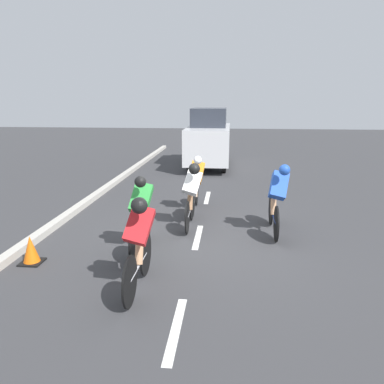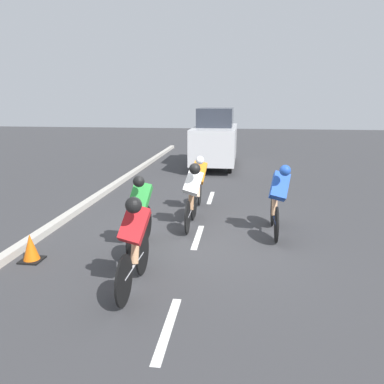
{
  "view_description": "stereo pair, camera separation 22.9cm",
  "coord_description": "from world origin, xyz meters",
  "views": [
    {
      "loc": [
        -0.61,
        7.18,
        2.75
      ],
      "look_at": [
        0.12,
        -0.05,
        0.95
      ],
      "focal_mm": 35.0,
      "sensor_mm": 36.0,
      "label": 1
    },
    {
      "loc": [
        -0.84,
        7.16,
        2.75
      ],
      "look_at": [
        0.12,
        -0.05,
        0.95
      ],
      "focal_mm": 35.0,
      "sensor_mm": 36.0,
      "label": 2
    }
  ],
  "objects": [
    {
      "name": "traffic_cone",
      "position": [
        2.75,
        1.5,
        0.24
      ],
      "size": [
        0.36,
        0.36,
        0.49
      ],
      "color": "black",
      "rests_on": "ground"
    },
    {
      "name": "support_car",
      "position": [
        0.26,
        -8.51,
        1.19
      ],
      "size": [
        1.7,
        4.45,
        2.42
      ],
      "color": "black",
      "rests_on": "ground"
    },
    {
      "name": "cyclist_orange",
      "position": [
        0.21,
        -1.87,
        0.75
      ],
      "size": [
        0.41,
        1.69,
        1.45
      ],
      "color": "black",
      "rests_on": "ground"
    },
    {
      "name": "cyclist_blue",
      "position": [
        -1.61,
        -0.41,
        0.79
      ],
      "size": [
        0.44,
        1.76,
        1.52
      ],
      "color": "black",
      "rests_on": "ground"
    },
    {
      "name": "lane_stripe_near",
      "position": [
        0.0,
        3.15,
        0.0
      ],
      "size": [
        0.12,
        1.4,
        0.01
      ],
      "primitive_type": "cube",
      "color": "white",
      "rests_on": "ground"
    },
    {
      "name": "curb",
      "position": [
        3.2,
        -0.05,
        0.07
      ],
      "size": [
        0.2,
        28.85,
        0.14
      ],
      "primitive_type": "cube",
      "color": "#B7B2A8",
      "rests_on": "ground"
    },
    {
      "name": "lane_stripe_far",
      "position": [
        0.0,
        -3.25,
        0.0
      ],
      "size": [
        0.12,
        1.4,
        0.01
      ],
      "primitive_type": "cube",
      "color": "white",
      "rests_on": "ground"
    },
    {
      "name": "ground_plane",
      "position": [
        0.0,
        0.0,
        0.0
      ],
      "size": [
        60.0,
        60.0,
        0.0
      ],
      "primitive_type": "plane",
      "color": "#38383A"
    },
    {
      "name": "lane_stripe_mid",
      "position": [
        0.0,
        -0.05,
        0.0
      ],
      "size": [
        0.12,
        1.4,
        0.01
      ],
      "primitive_type": "cube",
      "color": "white",
      "rests_on": "ground"
    },
    {
      "name": "cyclist_red",
      "position": [
        0.65,
        2.27,
        0.78
      ],
      "size": [
        0.44,
        1.69,
        1.5
      ],
      "color": "black",
      "rests_on": "ground"
    },
    {
      "name": "cyclist_white",
      "position": [
        0.19,
        -0.63,
        0.79
      ],
      "size": [
        0.45,
        1.65,
        1.48
      ],
      "color": "black",
      "rests_on": "ground"
    },
    {
      "name": "cyclist_green",
      "position": [
        0.97,
        0.79,
        0.76
      ],
      "size": [
        0.42,
        1.7,
        1.48
      ],
      "color": "black",
      "rests_on": "ground"
    }
  ]
}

